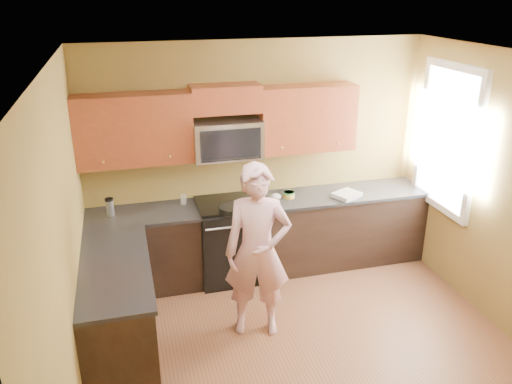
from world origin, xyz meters
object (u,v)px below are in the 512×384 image
object	(u,v)px
woman	(258,252)
travel_mug	(111,215)
frying_pan	(232,211)
microwave	(227,157)
stove	(231,240)
butter_tub	(289,198)

from	to	relation	value
woman	travel_mug	xyz separation A→B (m)	(-1.35, 1.13, 0.05)
frying_pan	woman	bearing A→B (deg)	-97.48
microwave	frying_pan	world-z (taller)	microwave
stove	butter_tub	xyz separation A→B (m)	(0.71, 0.03, 0.45)
microwave	woman	distance (m)	1.33
microwave	travel_mug	bearing A→B (deg)	-176.91
microwave	butter_tub	bearing A→B (deg)	-7.91
frying_pan	stove	bearing A→B (deg)	70.27
butter_tub	frying_pan	bearing A→B (deg)	-159.32
frying_pan	microwave	bearing A→B (deg)	72.80
microwave	frying_pan	size ratio (longest dim) A/B	1.53
woman	butter_tub	xyz separation A→B (m)	(0.68, 1.10, 0.05)
microwave	travel_mug	distance (m)	1.42
stove	butter_tub	world-z (taller)	butter_tub
woman	travel_mug	world-z (taller)	woman
travel_mug	woman	bearing A→B (deg)	-39.99
microwave	frying_pan	distance (m)	0.63
woman	frying_pan	bearing A→B (deg)	108.92
microwave	stove	bearing A→B (deg)	-90.00
stove	microwave	bearing A→B (deg)	90.00
butter_tub	stove	bearing A→B (deg)	-177.88
stove	butter_tub	distance (m)	0.84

